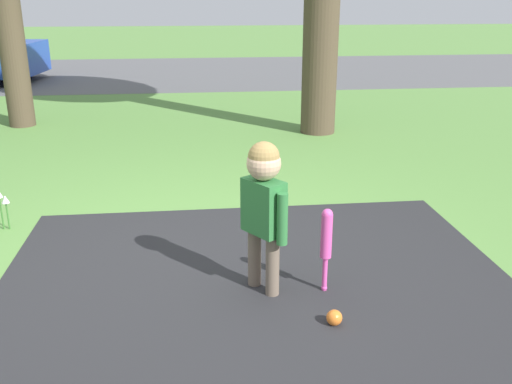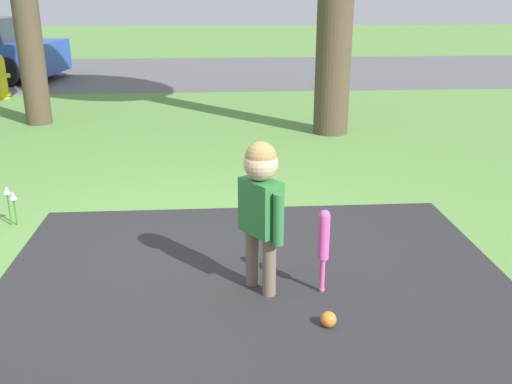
{
  "view_description": "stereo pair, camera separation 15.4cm",
  "coord_description": "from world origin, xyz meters",
  "views": [
    {
      "loc": [
        0.11,
        -3.61,
        1.77
      ],
      "look_at": [
        0.52,
        -0.04,
        0.51
      ],
      "focal_mm": 40.0,
      "sensor_mm": 36.0,
      "label": 1
    },
    {
      "loc": [
        0.26,
        -3.63,
        1.77
      ],
      "look_at": [
        0.52,
        -0.04,
        0.51
      ],
      "focal_mm": 40.0,
      "sensor_mm": 36.0,
      "label": 2
    }
  ],
  "objects": [
    {
      "name": "ground_plane",
      "position": [
        0.0,
        0.0,
        0.0
      ],
      "size": [
        60.0,
        60.0,
        0.0
      ],
      "primitive_type": "plane",
      "color": "#5B8C42"
    },
    {
      "name": "street_strip",
      "position": [
        0.0,
        10.13,
        0.0
      ],
      "size": [
        40.0,
        6.0,
        0.01
      ],
      "color": "#59595B",
      "rests_on": "ground"
    },
    {
      "name": "child",
      "position": [
        0.52,
        -0.44,
        0.62
      ],
      "size": [
        0.27,
        0.33,
        0.96
      ],
      "rotation": [
        0.0,
        0.0,
        -0.97
      ],
      "color": "#6B5B4C",
      "rests_on": "ground"
    },
    {
      "name": "baseball_bat",
      "position": [
        0.9,
        -0.5,
        0.35
      ],
      "size": [
        0.07,
        0.07,
        0.55
      ],
      "color": "#E54CA5",
      "rests_on": "ground"
    },
    {
      "name": "sports_ball",
      "position": [
        0.86,
        -0.89,
        0.05
      ],
      "size": [
        0.09,
        0.09,
        0.09
      ],
      "color": "orange",
      "rests_on": "ground"
    },
    {
      "name": "fire_hydrant",
      "position": [
        -3.49,
        6.71,
        0.38
      ],
      "size": [
        0.31,
        0.27,
        0.78
      ],
      "color": "yellow",
      "rests_on": "ground"
    }
  ]
}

